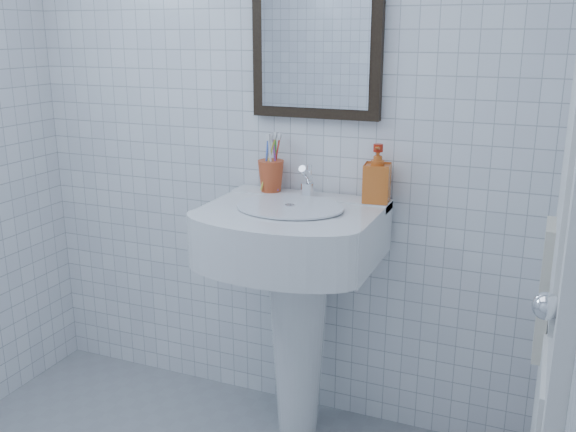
% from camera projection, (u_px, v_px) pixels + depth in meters
% --- Properties ---
extents(wall_back, '(2.20, 0.02, 2.50)m').
position_uv_depth(wall_back, '(274.00, 113.00, 2.50)').
color(wall_back, white).
rests_on(wall_back, ground).
extents(washbasin, '(0.62, 0.46, 0.96)m').
position_uv_depth(washbasin, '(296.00, 282.00, 2.42)').
color(washbasin, white).
rests_on(washbasin, ground).
extents(faucet, '(0.05, 0.11, 0.13)m').
position_uv_depth(faucet, '(307.00, 183.00, 2.42)').
color(faucet, white).
rests_on(faucet, washbasin).
extents(toothbrush_cup, '(0.11, 0.11, 0.12)m').
position_uv_depth(toothbrush_cup, '(271.00, 176.00, 2.50)').
color(toothbrush_cup, '#C04823').
rests_on(toothbrush_cup, washbasin).
extents(soap_dispenser, '(0.11, 0.11, 0.21)m').
position_uv_depth(soap_dispenser, '(377.00, 174.00, 2.33)').
color(soap_dispenser, red).
rests_on(soap_dispenser, washbasin).
extents(wall_mirror, '(0.50, 0.04, 0.62)m').
position_uv_depth(wall_mirror, '(316.00, 33.00, 2.34)').
color(wall_mirror, black).
rests_on(wall_mirror, wall_back).
extents(bathroom_door, '(0.04, 0.80, 2.00)m').
position_uv_depth(bathroom_door, '(567.00, 263.00, 1.60)').
color(bathroom_door, silver).
rests_on(bathroom_door, ground).
extents(towel_ring, '(0.01, 0.18, 0.18)m').
position_uv_depth(towel_ring, '(560.00, 228.00, 1.71)').
color(towel_ring, white).
rests_on(towel_ring, wall_right).
extents(hand_towel, '(0.03, 0.16, 0.38)m').
position_uv_depth(hand_towel, '(545.00, 290.00, 1.76)').
color(hand_towel, silver).
rests_on(hand_towel, towel_ring).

